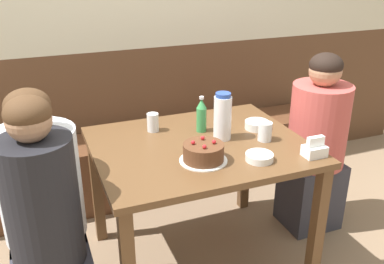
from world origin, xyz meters
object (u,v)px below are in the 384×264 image
Objects in this scene: birthday_cake at (203,153)px; person_grey_tee at (316,147)px; napkin_holder at (315,149)px; person_teal_shirt at (48,239)px; person_pale_blue_shirt at (44,210)px; bowl_soup_white at (259,157)px; soju_bottle at (201,115)px; bowl_rice_small at (257,125)px; water_pitcher at (223,117)px; glass_tumbler_short at (265,131)px; bench_seat at (157,162)px; glass_water_tall at (153,122)px.

person_grey_tee reaches higher than birthday_cake.
person_teal_shirt is at bearing 176.81° from napkin_holder.
person_pale_blue_shirt is 1.01× the size of person_grey_tee.
bowl_soup_white is at bearing -19.92° from birthday_cake.
soju_bottle reaches higher than bowl_rice_small.
soju_bottle is at bearing 68.97° from birthday_cake.
birthday_cake is 0.80m from person_pale_blue_shirt.
person_teal_shirt is (-0.89, -0.43, -0.29)m from soju_bottle.
bowl_soup_white is (0.06, -0.30, -0.11)m from water_pitcher.
soju_bottle is 2.01× the size of glass_tumbler_short.
bench_seat is 19.14× the size of bowl_rice_small.
person_pale_blue_shirt reaches higher than birthday_cake.
birthday_cake is 0.51m from bowl_rice_small.
napkin_holder is (0.33, -0.36, -0.09)m from water_pitcher.
bowl_rice_small is at bearing 30.71° from birthday_cake.
water_pitcher is 0.40m from glass_water_tall.
water_pitcher is at bearing 132.63° from napkin_holder.
water_pitcher reaches higher than soju_bottle.
glass_tumbler_short is (-0.04, -0.16, 0.03)m from bowl_rice_small.
bowl_soup_white is (0.26, -0.09, -0.03)m from birthday_cake.
glass_tumbler_short is 1.18m from person_pale_blue_shirt.
person_teal_shirt is at bearing -173.91° from birthday_cake.
glass_tumbler_short is at bearing 9.12° from person_teal_shirt.
soju_bottle is 0.80m from person_grey_tee.
soju_bottle reaches higher than glass_water_tall.
bowl_soup_white is at bearing -0.69° from person_teal_shirt.
napkin_holder is at bearing -47.37° from water_pitcher.
bowl_soup_white is at bearing 167.84° from napkin_holder.
person_teal_shirt reaches higher than glass_tumbler_short.
person_teal_shirt is (-1.15, -0.19, -0.25)m from glass_tumbler_short.
person_grey_tee is (0.68, 0.05, -0.32)m from water_pitcher.
bowl_soup_white is 1.05m from person_pale_blue_shirt.
person_teal_shirt is (-1.29, 0.07, -0.23)m from napkin_holder.
bench_seat is 25.75× the size of glass_tumbler_short.
napkin_holder is (0.53, -0.15, -0.01)m from birthday_cake.
person_grey_tee is at bearing -10.56° from glass_water_tall.
water_pitcher is 1.89× the size of bowl_soup_white.
bench_seat is 1.13m from glass_tumbler_short.
bowl_rice_small is at bearing -18.14° from glass_water_tall.
person_teal_shirt is (-0.95, -0.29, -0.32)m from water_pitcher.
birthday_cake is 0.37m from soju_bottle.
bowl_soup_white is at bearing -79.15° from water_pitcher.
water_pitcher is 0.33m from bowl_soup_white.
birthday_cake is (-0.06, -1.02, 0.56)m from bench_seat.
soju_bottle is at bearing 165.03° from bowl_rice_small.
water_pitcher is 1.05m from person_teal_shirt.
water_pitcher is (0.14, -0.81, 0.64)m from bench_seat.
water_pitcher is at bearing -167.96° from bowl_rice_small.
bowl_soup_white is at bearing -117.55° from bowl_rice_small.
birthday_cake is 0.91× the size of water_pitcher.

